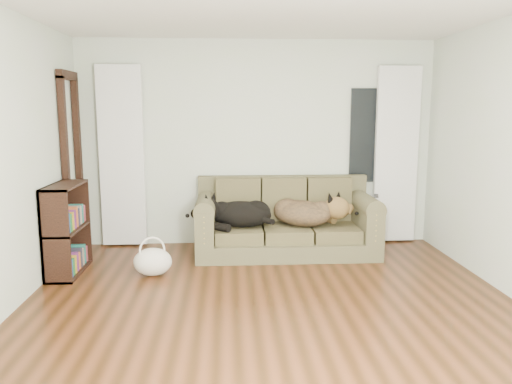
{
  "coord_description": "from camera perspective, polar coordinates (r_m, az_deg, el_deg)",
  "views": [
    {
      "loc": [
        -0.38,
        -3.9,
        1.74
      ],
      "look_at": [
        -0.06,
        1.6,
        0.82
      ],
      "focal_mm": 35.0,
      "sensor_mm": 36.0,
      "label": 1
    }
  ],
  "objects": [
    {
      "name": "floor",
      "position": [
        4.28,
        2.13,
        -14.5
      ],
      "size": [
        5.0,
        5.0,
        0.0
      ],
      "primitive_type": "plane",
      "color": "#311B0A",
      "rests_on": "ground"
    },
    {
      "name": "wall_back",
      "position": [
        6.42,
        0.1,
        5.54
      ],
      "size": [
        4.5,
        0.04,
        2.6
      ],
      "primitive_type": "cube",
      "color": "beige",
      "rests_on": "ground"
    },
    {
      "name": "curtain_left",
      "position": [
        6.48,
        -15.08,
        3.92
      ],
      "size": [
        0.55,
        0.08,
        2.25
      ],
      "primitive_type": "cube",
      "color": "white",
      "rests_on": "ground"
    },
    {
      "name": "curtain_right",
      "position": [
        6.71,
        15.72,
        4.07
      ],
      "size": [
        0.55,
        0.08,
        2.25
      ],
      "primitive_type": "cube",
      "color": "white",
      "rests_on": "ground"
    },
    {
      "name": "window_pane",
      "position": [
        6.63,
        12.8,
        6.3
      ],
      "size": [
        0.5,
        0.03,
        1.2
      ],
      "primitive_type": "cube",
      "color": "black",
      "rests_on": "wall_back"
    },
    {
      "name": "door_casing",
      "position": [
        6.26,
        -20.21,
        2.56
      ],
      "size": [
        0.07,
        0.6,
        2.1
      ],
      "primitive_type": "cube",
      "color": "black",
      "rests_on": "ground"
    },
    {
      "name": "sofa",
      "position": [
        6.05,
        3.45,
        -2.85
      ],
      "size": [
        2.15,
        0.93,
        0.88
      ],
      "primitive_type": "cube",
      "color": "#47462C",
      "rests_on": "floor"
    },
    {
      "name": "dog_black_lab",
      "position": [
        5.97,
        -2.14,
        -2.72
      ],
      "size": [
        0.83,
        0.66,
        0.31
      ],
      "primitive_type": "ellipsoid",
      "rotation": [
        0.0,
        0.0,
        -0.21
      ],
      "color": "black",
      "rests_on": "sofa"
    },
    {
      "name": "dog_shepherd",
      "position": [
        6.05,
        5.74,
        -2.5
      ],
      "size": [
        0.93,
        0.87,
        0.34
      ],
      "primitive_type": "ellipsoid",
      "rotation": [
        0.0,
        0.0,
        2.55
      ],
      "color": "black",
      "rests_on": "sofa"
    },
    {
      "name": "tv_remote",
      "position": [
        6.03,
        13.57,
        -0.43
      ],
      "size": [
        0.1,
        0.18,
        0.02
      ],
      "primitive_type": "cube",
      "rotation": [
        0.0,
        0.0,
        -0.28
      ],
      "color": "black",
      "rests_on": "sofa"
    },
    {
      "name": "tote_bag",
      "position": [
        5.42,
        -11.74,
        -7.69
      ],
      "size": [
        0.42,
        0.33,
        0.29
      ],
      "primitive_type": "ellipsoid",
      "rotation": [
        0.0,
        0.0,
        0.05
      ],
      "color": "white",
      "rests_on": "floor"
    },
    {
      "name": "bookshelf",
      "position": [
        5.67,
        -20.81,
        -3.78
      ],
      "size": [
        0.36,
        0.79,
        0.96
      ],
      "primitive_type": "cube",
      "rotation": [
        0.0,
        0.0,
        -0.1
      ],
      "color": "black",
      "rests_on": "floor"
    }
  ]
}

